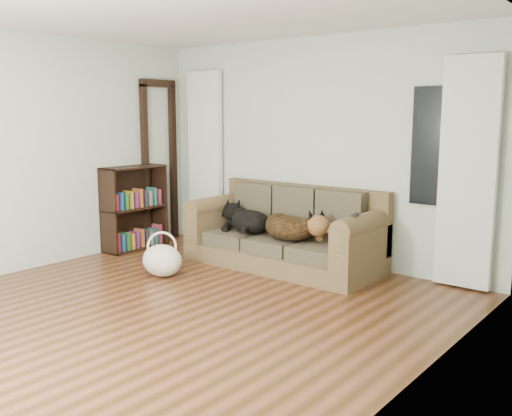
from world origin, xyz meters
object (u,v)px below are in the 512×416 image
Objects in this scene: sofa at (283,228)px; dog_shepherd at (292,227)px; bookshelf at (134,210)px; dog_black_lab at (248,221)px; tote_bag at (162,262)px.

dog_shepherd is at bearing -24.01° from sofa.
bookshelf is at bearing -166.70° from sofa.
dog_black_lab is 1.59m from bookshelf.
sofa is 2.06m from bookshelf.
dog_black_lab is at bearing 13.43° from dog_shepherd.
bookshelf is at bearing -128.94° from dog_black_lab.
sofa is 1.40m from tote_bag.
bookshelf reaches higher than dog_shepherd.
dog_black_lab is 1.17m from tote_bag.
bookshelf is (-1.53, -0.43, 0.02)m from dog_black_lab.
sofa is at bearing 40.27° from dog_black_lab.
bookshelf reaches higher than sofa.
sofa is 0.21m from dog_shepherd.
bookshelf is (-2.20, -0.39, 0.01)m from dog_shepherd.
dog_shepherd is (0.19, -0.09, 0.04)m from sofa.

